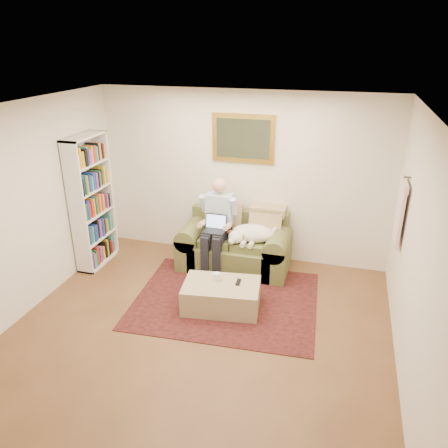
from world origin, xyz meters
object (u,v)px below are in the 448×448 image
at_px(laptop, 215,227).
at_px(coffee_mug, 217,276).
at_px(seated_man, 216,227).
at_px(bookshelf, 91,202).
at_px(sofa, 235,249).
at_px(sleeping_dog, 253,233).
at_px(ottoman, 221,296).

xyz_separation_m(laptop, coffee_mug, (0.28, -0.84, -0.32)).
bearing_deg(seated_man, laptop, -90.00).
bearing_deg(bookshelf, sofa, 12.02).
bearing_deg(sofa, coffee_mug, -88.19).
bearing_deg(coffee_mug, laptop, 108.42).
distance_m(seated_man, sleeping_dog, 0.55).
height_order(seated_man, bookshelf, bookshelf).
bearing_deg(laptop, sleeping_dog, 13.64).
bearing_deg(coffee_mug, sofa, 91.81).
bearing_deg(laptop, bookshelf, -172.85).
bearing_deg(ottoman, coffee_mug, 135.24).
bearing_deg(sleeping_dog, coffee_mug, -105.05).
bearing_deg(laptop, ottoman, -68.39).
xyz_separation_m(laptop, ottoman, (0.37, -0.93, -0.55)).
height_order(sofa, ottoman, sofa).
bearing_deg(ottoman, bookshelf, 162.61).
relative_size(coffee_mug, bookshelf, 0.05).
bearing_deg(ottoman, laptop, 111.61).
height_order(sleeping_dog, coffee_mug, sleeping_dog).
bearing_deg(laptop, coffee_mug, -71.58).
distance_m(coffee_mug, bookshelf, 2.30).
bearing_deg(sofa, sleeping_dog, -15.74).
bearing_deg(sleeping_dog, sofa, 164.26).
xyz_separation_m(ottoman, bookshelf, (-2.23, 0.70, 0.82)).
relative_size(seated_man, sleeping_dog, 2.04).
xyz_separation_m(sleeping_dog, coffee_mug, (-0.26, -0.98, -0.23)).
bearing_deg(sofa, seated_man, -148.55).
bearing_deg(sofa, bookshelf, -167.98).
bearing_deg(sleeping_dog, ottoman, -99.33).
bearing_deg(coffee_mug, seated_man, 107.20).
relative_size(ottoman, coffee_mug, 9.74).
distance_m(sofa, sleeping_dog, 0.46).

